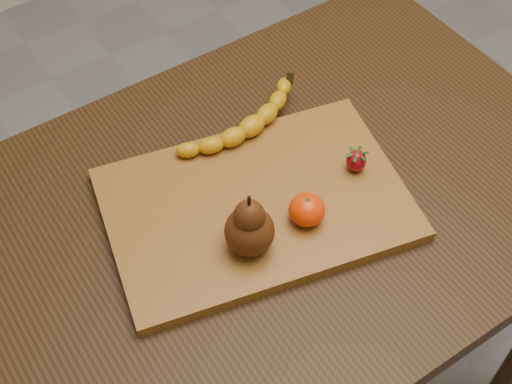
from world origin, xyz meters
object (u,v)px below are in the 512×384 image
table (281,230)px  cutting_board (256,204)px  pear (249,223)px  mandarin (307,210)px

table → cutting_board: bearing=-178.7°
table → cutting_board: cutting_board is taller
cutting_board → table: bearing=14.4°
table → pear: 0.21m
mandarin → pear: bearing=175.9°
mandarin → cutting_board: bearing=120.7°
pear → mandarin: (0.10, -0.01, -0.03)m
pear → mandarin: 0.10m
table → cutting_board: size_ratio=2.22×
cutting_board → mandarin: size_ratio=8.31×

